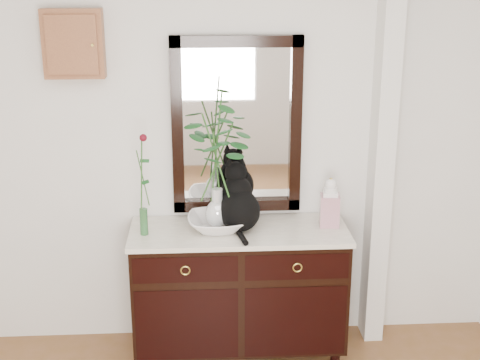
{
  "coord_description": "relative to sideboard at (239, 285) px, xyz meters",
  "views": [
    {
      "loc": [
        -0.12,
        -2.04,
        2.39
      ],
      "look_at": [
        0.1,
        1.63,
        1.2
      ],
      "focal_mm": 50.0,
      "sensor_mm": 36.0,
      "label": 1
    }
  ],
  "objects": [
    {
      "name": "bud_vase_rose",
      "position": [
        -0.57,
        -0.04,
        0.69
      ],
      "size": [
        0.1,
        0.1,
        0.63
      ],
      "primitive_type": null,
      "rotation": [
        0.0,
        0.0,
        0.41
      ],
      "color": "#2E6333",
      "rests_on": "sideboard"
    },
    {
      "name": "pilaster",
      "position": [
        0.9,
        0.17,
        0.88
      ],
      "size": [
        0.12,
        0.2,
        2.7
      ],
      "primitive_type": "cube",
      "color": "white",
      "rests_on": "ground"
    },
    {
      "name": "vase_branches",
      "position": [
        -0.13,
        0.01,
        0.82
      ],
      "size": [
        0.44,
        0.44,
        0.85
      ],
      "primitive_type": null,
      "rotation": [
        0.0,
        0.0,
        -0.09
      ],
      "color": "silver",
      "rests_on": "lotus_bowl"
    },
    {
      "name": "wall_mirror",
      "position": [
        -0.0,
        0.24,
        0.97
      ],
      "size": [
        0.8,
        0.06,
        1.1
      ],
      "color": "black",
      "rests_on": "wall_back"
    },
    {
      "name": "lotus_bowl",
      "position": [
        -0.13,
        0.01,
        0.42
      ],
      "size": [
        0.37,
        0.37,
        0.09
      ],
      "primitive_type": "imported",
      "rotation": [
        0.0,
        0.0,
        0.03
      ],
      "color": "white",
      "rests_on": "sideboard"
    },
    {
      "name": "sideboard",
      "position": [
        0.0,
        0.0,
        0.0
      ],
      "size": [
        1.33,
        0.52,
        0.82
      ],
      "color": "black",
      "rests_on": "ground"
    },
    {
      "name": "key_cabinet",
      "position": [
        -0.95,
        0.21,
        1.48
      ],
      "size": [
        0.35,
        0.1,
        0.4
      ],
      "primitive_type": "cube",
      "color": "brown",
      "rests_on": "wall_back"
    },
    {
      "name": "cat",
      "position": [
        -0.0,
        0.02,
        0.58
      ],
      "size": [
        0.35,
        0.4,
        0.41
      ],
      "primitive_type": null,
      "rotation": [
        0.0,
        0.0,
        0.18
      ],
      "color": "black",
      "rests_on": "sideboard"
    },
    {
      "name": "wall_back",
      "position": [
        -0.1,
        0.25,
        0.88
      ],
      "size": [
        3.6,
        0.04,
        2.7
      ],
      "primitive_type": "cube",
      "color": "white",
      "rests_on": "ground"
    },
    {
      "name": "ginger_jar",
      "position": [
        0.56,
        0.04,
        0.53
      ],
      "size": [
        0.13,
        0.13,
        0.31
      ],
      "primitive_type": null,
      "rotation": [
        0.0,
        0.0,
        -0.12
      ],
      "color": "white",
      "rests_on": "sideboard"
    }
  ]
}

